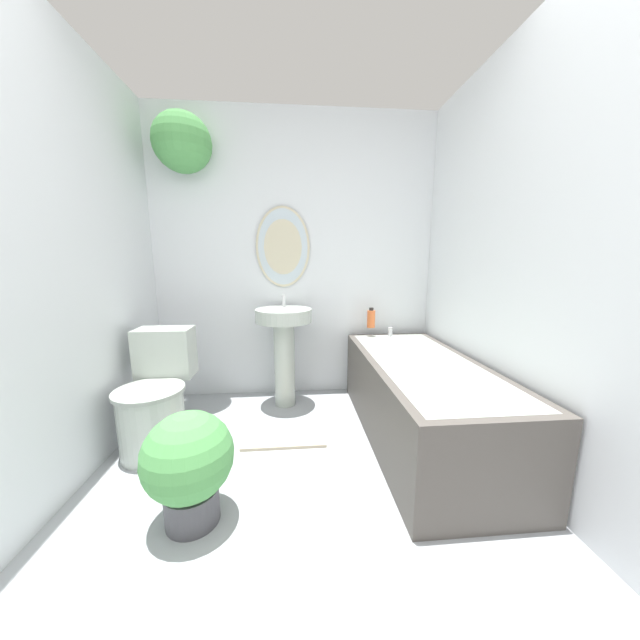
% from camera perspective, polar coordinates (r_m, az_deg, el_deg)
% --- Properties ---
extents(wall_back, '(2.48, 0.43, 2.40)m').
position_cam_1_polar(wall_back, '(2.81, -7.65, 14.03)').
color(wall_back, silver).
rests_on(wall_back, ground_plane).
extents(wall_left, '(0.06, 2.41, 2.40)m').
position_cam_1_polar(wall_left, '(2.03, -40.73, 8.47)').
color(wall_left, silver).
rests_on(wall_left, ground_plane).
extents(wall_right, '(0.06, 2.41, 2.40)m').
position_cam_1_polar(wall_right, '(2.08, 32.49, 9.34)').
color(wall_right, silver).
rests_on(wall_right, ground_plane).
extents(toilet, '(0.41, 0.61, 0.73)m').
position_cam_1_polar(toilet, '(2.35, -27.06, -12.30)').
color(toilet, '#B2BCB2').
rests_on(toilet, ground_plane).
extents(pedestal_sink, '(0.45, 0.45, 0.91)m').
position_cam_1_polar(pedestal_sink, '(2.62, -6.40, -3.42)').
color(pedestal_sink, '#B2BCB2').
rests_on(pedestal_sink, ground_plane).
extents(bathtub, '(0.71, 1.62, 0.62)m').
position_cam_1_polar(bathtub, '(2.30, 17.48, -13.06)').
color(bathtub, '#4C4742').
rests_on(bathtub, ground_plane).
extents(shampoo_bottle, '(0.07, 0.07, 0.17)m').
position_cam_1_polar(shampoo_bottle, '(2.80, 9.07, 0.27)').
color(shampoo_bottle, '#DB6633').
rests_on(shampoo_bottle, bathtub).
extents(potted_plant, '(0.40, 0.40, 0.53)m').
position_cam_1_polar(potted_plant, '(1.67, -22.28, -22.40)').
color(potted_plant, '#47474C').
rests_on(potted_plant, ground_plane).
extents(bath_mat, '(0.55, 0.34, 0.02)m').
position_cam_1_polar(bath_mat, '(2.35, -6.39, -19.52)').
color(bath_mat, '#B7A88E').
rests_on(bath_mat, ground_plane).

